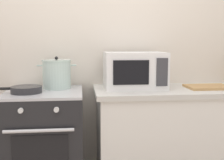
{
  "coord_description": "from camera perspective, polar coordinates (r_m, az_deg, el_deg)",
  "views": [
    {
      "loc": [
        -0.06,
        -1.69,
        1.3
      ],
      "look_at": [
        0.19,
        0.6,
        1.0
      ],
      "focal_mm": 46.34,
      "sensor_mm": 36.0,
      "label": 1
    }
  ],
  "objects": [
    {
      "name": "back_wall",
      "position": [
        2.68,
        1.47,
        6.36
      ],
      "size": [
        4.4,
        0.1,
        2.5
      ],
      "primitive_type": "cube",
      "color": "silver",
      "rests_on": "ground_plane"
    },
    {
      "name": "lower_cabinet_right",
      "position": [
        2.65,
        15.76,
        -11.83
      ],
      "size": [
        1.64,
        0.56,
        0.88
      ],
      "primitive_type": "cube",
      "color": "white",
      "rests_on": "ground_plane"
    },
    {
      "name": "countertop_right",
      "position": [
        2.53,
        16.12,
        -1.96
      ],
      "size": [
        1.7,
        0.6,
        0.04
      ],
      "primitive_type": "cube",
      "color": "beige",
      "rests_on": "lower_cabinet_right"
    },
    {
      "name": "stove",
      "position": [
        2.46,
        -12.96,
        -12.77
      ],
      "size": [
        0.6,
        0.64,
        0.92
      ],
      "color": "black",
      "rests_on": "ground_plane"
    },
    {
      "name": "stock_pot",
      "position": [
        2.44,
        -10.84,
        1.16
      ],
      "size": [
        0.32,
        0.24,
        0.27
      ],
      "color": "silver",
      "rests_on": "stove"
    },
    {
      "name": "frying_pan",
      "position": [
        2.29,
        -16.72,
        -1.82
      ],
      "size": [
        0.43,
        0.23,
        0.05
      ],
      "color": "#28282B",
      "rests_on": "stove"
    },
    {
      "name": "microwave",
      "position": [
        2.42,
        4.45,
        1.95
      ],
      "size": [
        0.5,
        0.37,
        0.3
      ],
      "color": "white",
      "rests_on": "countertop_right"
    },
    {
      "name": "cutting_board",
      "position": [
        2.55,
        18.48,
        -1.3
      ],
      "size": [
        0.36,
        0.26,
        0.02
      ],
      "primitive_type": "cube",
      "color": "tan",
      "rests_on": "countertop_right"
    }
  ]
}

